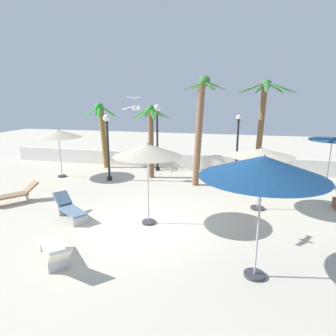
{
  "coord_description": "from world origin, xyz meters",
  "views": [
    {
      "loc": [
        3.0,
        -9.12,
        4.44
      ],
      "look_at": [
        0.0,
        3.04,
        1.4
      ],
      "focal_mm": 30.78,
      "sensor_mm": 36.0,
      "label": 1
    }
  ],
  "objects_px": {
    "patio_umbrella_3": "(332,144)",
    "lounge_chair_0": "(16,194)",
    "lamp_post_2": "(108,139)",
    "seagull_1": "(136,108)",
    "lamp_post_0": "(157,126)",
    "lounge_chair_1": "(70,208)",
    "seagull_0": "(135,98)",
    "patio_umbrella_1": "(148,151)",
    "patio_umbrella_2": "(263,167)",
    "patio_umbrella_0": "(58,134)",
    "palm_tree_0": "(151,132)",
    "lamp_post_1": "(237,143)",
    "patio_umbrella_5": "(262,153)",
    "palm_tree_3": "(200,121)",
    "lounge_chair_2": "(55,251)",
    "palm_tree_1": "(262,120)",
    "palm_tree_2": "(102,127)"
  },
  "relations": [
    {
      "from": "lamp_post_0",
      "to": "seagull_1",
      "type": "height_order",
      "value": "seagull_1"
    },
    {
      "from": "seagull_0",
      "to": "lamp_post_1",
      "type": "bearing_deg",
      "value": -12.28
    },
    {
      "from": "patio_umbrella_3",
      "to": "seagull_0",
      "type": "bearing_deg",
      "value": 165.9
    },
    {
      "from": "palm_tree_0",
      "to": "lounge_chair_1",
      "type": "height_order",
      "value": "palm_tree_0"
    },
    {
      "from": "lounge_chair_2",
      "to": "patio_umbrella_0",
      "type": "bearing_deg",
      "value": 122.65
    },
    {
      "from": "palm_tree_2",
      "to": "palm_tree_3",
      "type": "relative_size",
      "value": 0.76
    },
    {
      "from": "patio_umbrella_0",
      "to": "lounge_chair_1",
      "type": "distance_m",
      "value": 6.72
    },
    {
      "from": "patio_umbrella_3",
      "to": "lounge_chair_0",
      "type": "relative_size",
      "value": 1.39
    },
    {
      "from": "lounge_chair_2",
      "to": "lamp_post_1",
      "type": "bearing_deg",
      "value": 67.2
    },
    {
      "from": "patio_umbrella_2",
      "to": "lounge_chair_0",
      "type": "height_order",
      "value": "patio_umbrella_2"
    },
    {
      "from": "patio_umbrella_3",
      "to": "palm_tree_2",
      "type": "bearing_deg",
      "value": 174.72
    },
    {
      "from": "lounge_chair_2",
      "to": "patio_umbrella_5",
      "type": "bearing_deg",
      "value": 44.75
    },
    {
      "from": "patio_umbrella_2",
      "to": "lounge_chair_1",
      "type": "relative_size",
      "value": 1.72
    },
    {
      "from": "palm_tree_2",
      "to": "lamp_post_0",
      "type": "height_order",
      "value": "palm_tree_2"
    },
    {
      "from": "lounge_chair_1",
      "to": "seagull_0",
      "type": "xyz_separation_m",
      "value": [
        -0.82,
        9.61,
        4.08
      ]
    },
    {
      "from": "patio_umbrella_3",
      "to": "lounge_chair_0",
      "type": "xyz_separation_m",
      "value": [
        -13.83,
        -5.83,
        -1.83
      ]
    },
    {
      "from": "lamp_post_0",
      "to": "lamp_post_2",
      "type": "relative_size",
      "value": 1.13
    },
    {
      "from": "patio_umbrella_1",
      "to": "patio_umbrella_3",
      "type": "xyz_separation_m",
      "value": [
        7.56,
        6.5,
        -0.46
      ]
    },
    {
      "from": "palm_tree_1",
      "to": "lounge_chair_0",
      "type": "xyz_separation_m",
      "value": [
        -10.37,
        -5.17,
        -3.02
      ]
    },
    {
      "from": "lamp_post_1",
      "to": "lamp_post_2",
      "type": "xyz_separation_m",
      "value": [
        -6.81,
        -2.97,
        0.41
      ]
    },
    {
      "from": "lounge_chair_1",
      "to": "lounge_chair_2",
      "type": "height_order",
      "value": "lounge_chair_2"
    },
    {
      "from": "lounge_chair_0",
      "to": "patio_umbrella_2",
      "type": "bearing_deg",
      "value": -17.49
    },
    {
      "from": "lounge_chair_1",
      "to": "seagull_0",
      "type": "relative_size",
      "value": 1.49
    },
    {
      "from": "patio_umbrella_1",
      "to": "palm_tree_0",
      "type": "xyz_separation_m",
      "value": [
        -1.75,
        6.04,
        -0.09
      ]
    },
    {
      "from": "patio_umbrella_3",
      "to": "seagull_1",
      "type": "xyz_separation_m",
      "value": [
        -7.53,
        -7.6,
        1.93
      ]
    },
    {
      "from": "lamp_post_2",
      "to": "seagull_1",
      "type": "height_order",
      "value": "seagull_1"
    },
    {
      "from": "palm_tree_1",
      "to": "lamp_post_1",
      "type": "bearing_deg",
      "value": 119.13
    },
    {
      "from": "lounge_chair_0",
      "to": "palm_tree_1",
      "type": "bearing_deg",
      "value": 26.51
    },
    {
      "from": "palm_tree_2",
      "to": "lamp_post_2",
      "type": "xyz_separation_m",
      "value": [
        1.7,
        -2.8,
        -0.31
      ]
    },
    {
      "from": "palm_tree_0",
      "to": "lounge_chair_0",
      "type": "xyz_separation_m",
      "value": [
        -4.52,
        -5.37,
        -2.2
      ]
    },
    {
      "from": "palm_tree_0",
      "to": "patio_umbrella_5",
      "type": "bearing_deg",
      "value": -32.65
    },
    {
      "from": "patio_umbrella_0",
      "to": "palm_tree_3",
      "type": "distance_m",
      "value": 8.0
    },
    {
      "from": "patio_umbrella_1",
      "to": "lounge_chair_2",
      "type": "height_order",
      "value": "patio_umbrella_1"
    },
    {
      "from": "patio_umbrella_1",
      "to": "lounge_chair_1",
      "type": "relative_size",
      "value": 1.6
    },
    {
      "from": "palm_tree_2",
      "to": "seagull_1",
      "type": "relative_size",
      "value": 4.95
    },
    {
      "from": "patio_umbrella_5",
      "to": "palm_tree_3",
      "type": "bearing_deg",
      "value": 135.68
    },
    {
      "from": "patio_umbrella_0",
      "to": "patio_umbrella_3",
      "type": "distance_m",
      "value": 14.48
    },
    {
      "from": "palm_tree_2",
      "to": "lamp_post_1",
      "type": "relative_size",
      "value": 1.18
    },
    {
      "from": "palm_tree_0",
      "to": "lounge_chair_0",
      "type": "height_order",
      "value": "palm_tree_0"
    },
    {
      "from": "patio_umbrella_2",
      "to": "palm_tree_0",
      "type": "distance_m",
      "value": 10.03
    },
    {
      "from": "palm_tree_0",
      "to": "lamp_post_1",
      "type": "bearing_deg",
      "value": 21.35
    },
    {
      "from": "palm_tree_2",
      "to": "lounge_chair_1",
      "type": "height_order",
      "value": "palm_tree_2"
    },
    {
      "from": "patio_umbrella_3",
      "to": "lamp_post_0",
      "type": "bearing_deg",
      "value": 172.31
    },
    {
      "from": "lounge_chair_1",
      "to": "seagull_1",
      "type": "relative_size",
      "value": 2.2
    },
    {
      "from": "palm_tree_2",
      "to": "lamp_post_0",
      "type": "relative_size",
      "value": 1.02
    },
    {
      "from": "patio_umbrella_2",
      "to": "patio_umbrella_3",
      "type": "relative_size",
      "value": 1.25
    },
    {
      "from": "palm_tree_3",
      "to": "lounge_chair_1",
      "type": "distance_m",
      "value": 7.43
    },
    {
      "from": "patio_umbrella_0",
      "to": "lamp_post_2",
      "type": "xyz_separation_m",
      "value": [
        3.0,
        -0.0,
        -0.18
      ]
    },
    {
      "from": "patio_umbrella_5",
      "to": "lounge_chair_1",
      "type": "height_order",
      "value": "patio_umbrella_5"
    },
    {
      "from": "lamp_post_2",
      "to": "patio_umbrella_3",
      "type": "bearing_deg",
      "value": 7.95
    }
  ]
}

